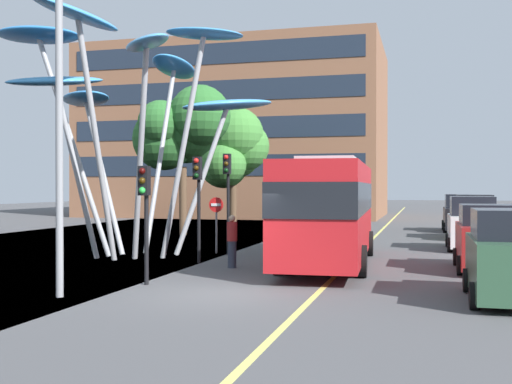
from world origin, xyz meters
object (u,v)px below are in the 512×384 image
at_px(street_lamp, 69,89).
at_px(no_entry_sign, 216,216).
at_px(car_parked_mid, 489,239).
at_px(car_parked_near, 509,258).
at_px(pedestrian, 232,241).
at_px(traffic_light_kerb_far, 198,186).
at_px(leaf_sculpture, 125,77).
at_px(red_bus, 329,207).
at_px(traffic_light_kerb_near, 145,199).
at_px(car_far_side, 459,214).
at_px(car_parked_far, 472,225).
at_px(car_side_street, 474,218).
at_px(traffic_light_island_mid, 227,182).
at_px(traffic_light_opposite, 281,193).

xyz_separation_m(street_lamp, no_entry_sign, (0.15, 10.70, -3.52)).
bearing_deg(car_parked_mid, car_parked_near, -90.84).
bearing_deg(pedestrian, traffic_light_kerb_far, 149.11).
xyz_separation_m(leaf_sculpture, pedestrian, (5.15, -2.60, -6.07)).
bearing_deg(pedestrian, red_bus, 28.05).
bearing_deg(traffic_light_kerb_far, leaf_sculpture, 155.11).
height_order(leaf_sculpture, traffic_light_kerb_near, leaf_sculpture).
relative_size(traffic_light_kerb_far, pedestrian, 2.14).
distance_m(red_bus, pedestrian, 3.57).
relative_size(red_bus, car_far_side, 2.35).
bearing_deg(car_parked_far, traffic_light_kerb_near, -126.56).
bearing_deg(traffic_light_kerb_near, car_far_side, 69.00).
bearing_deg(traffic_light_kerb_far, pedestrian, -30.89).
xyz_separation_m(car_parked_mid, car_parked_far, (-0.05, 7.02, 0.05)).
xyz_separation_m(pedestrian, no_entry_sign, (-1.97, 4.26, 0.64)).
height_order(car_parked_mid, no_entry_sign, no_entry_sign).
bearing_deg(car_side_street, pedestrian, -120.67).
distance_m(traffic_light_kerb_far, street_lamp, 7.74).
height_order(leaf_sculpture, traffic_light_island_mid, leaf_sculpture).
relative_size(car_side_street, street_lamp, 0.57).
bearing_deg(traffic_light_kerb_far, street_lamp, -94.56).
relative_size(traffic_light_kerb_near, car_far_side, 0.72).
xyz_separation_m(leaf_sculpture, car_parked_near, (13.22, -6.93, -5.93)).
relative_size(car_parked_near, car_far_side, 0.86).
relative_size(traffic_light_kerb_far, car_far_side, 0.83).
height_order(street_lamp, pedestrian, street_lamp).
bearing_deg(pedestrian, car_parked_far, 45.79).
relative_size(car_parked_near, car_parked_mid, 0.96).
bearing_deg(car_parked_near, car_side_street, 88.33).
xyz_separation_m(car_parked_mid, pedestrian, (-8.15, -1.30, -0.13)).
bearing_deg(traffic_light_kerb_near, red_bus, 54.21).
bearing_deg(car_side_street, car_parked_mid, -92.02).
distance_m(traffic_light_island_mid, car_parked_far, 10.63).
bearing_deg(red_bus, car_far_side, 74.43).
bearing_deg(car_parked_near, traffic_light_kerb_far, 151.32).
bearing_deg(traffic_light_island_mid, red_bus, -27.15).
bearing_deg(red_bus, car_parked_near, -49.41).
bearing_deg(street_lamp, car_parked_far, 55.31).
distance_m(leaf_sculpture, car_parked_mid, 14.62).
relative_size(leaf_sculpture, street_lamp, 1.46).
relative_size(traffic_light_kerb_far, car_parked_mid, 0.92).
height_order(traffic_light_opposite, car_parked_near, traffic_light_opposite).
xyz_separation_m(car_parked_far, street_lamp, (-10.22, -14.76, 3.97)).
xyz_separation_m(car_far_side, street_lamp, (-10.27, -26.56, 3.99)).
bearing_deg(car_parked_far, car_parked_near, -90.17).
height_order(traffic_light_kerb_far, pedestrian, traffic_light_kerb_far).
bearing_deg(car_parked_mid, red_bus, 176.80).
height_order(car_parked_mid, street_lamp, street_lamp).
height_order(traffic_light_island_mid, traffic_light_opposite, traffic_light_island_mid).
xyz_separation_m(street_lamp, pedestrian, (2.12, 6.44, -4.16)).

